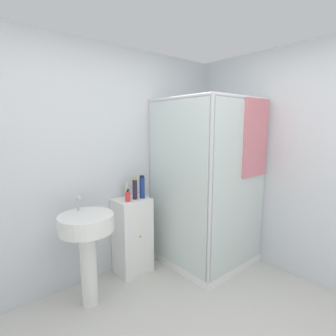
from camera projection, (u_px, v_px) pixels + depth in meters
wall_back at (94, 165)px, 2.76m from camera, size 6.40×0.06×2.50m
wall_right at (333, 168)px, 2.56m from camera, size 0.06×6.40×2.50m
shower_enclosure at (208, 221)px, 3.13m from camera, size 0.98×1.01×1.96m
vanity_cabinet at (133, 236)px, 2.96m from camera, size 0.38×0.32×0.86m
sink at (87, 237)px, 2.36m from camera, size 0.49×0.49×1.01m
soap_dispenser at (128, 196)px, 2.79m from camera, size 0.05×0.06×0.13m
shampoo_bottle_tall_black at (135, 189)px, 2.87m from camera, size 0.05×0.05×0.24m
shampoo_bottle_blue at (142, 187)px, 2.91m from camera, size 0.06×0.06×0.26m
lotion_bottle_white at (127, 191)px, 2.91m from camera, size 0.04×0.05×0.18m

